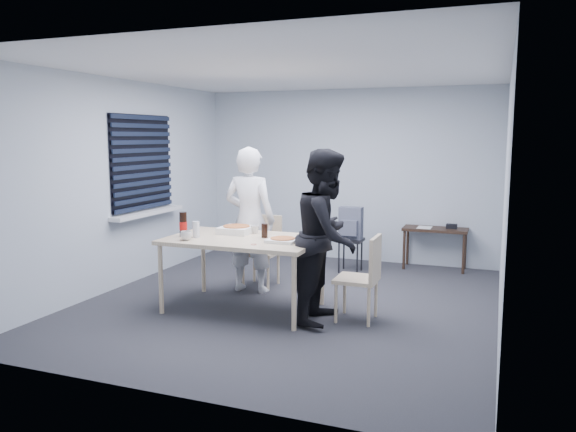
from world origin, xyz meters
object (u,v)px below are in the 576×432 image
at_px(side_table, 435,233).
at_px(chair_right, 365,272).
at_px(person_black, 327,236).
at_px(soda_bottle, 183,225).
at_px(backpack, 351,224).
at_px(mug_b, 255,229).
at_px(mug_a, 186,236).
at_px(dining_table, 243,243).
at_px(chair_far, 263,245).
at_px(stool, 350,246).
at_px(person_white, 250,220).

bearing_deg(side_table, chair_right, -99.05).
xyz_separation_m(person_black, soda_bottle, (-1.62, -0.12, 0.04)).
relative_size(side_table, backpack, 2.01).
bearing_deg(mug_b, person_black, -19.79).
distance_m(backpack, soda_bottle, 2.60).
bearing_deg(mug_b, backpack, 69.39).
height_order(chair_right, mug_a, mug_a).
distance_m(side_table, mug_b, 2.97).
relative_size(dining_table, person_black, 0.93).
relative_size(chair_far, backpack, 2.00).
bearing_deg(backpack, side_table, 19.76).
height_order(side_table, mug_a, mug_a).
bearing_deg(chair_right, soda_bottle, -173.44).
distance_m(chair_far, chair_right, 1.82).
bearing_deg(soda_bottle, chair_far, 69.61).
bearing_deg(stool, person_black, -82.07).
xyz_separation_m(dining_table, person_black, (0.96, -0.03, 0.15)).
xyz_separation_m(chair_far, backpack, (0.88, 1.03, 0.18)).
bearing_deg(chair_right, person_black, -163.36).
xyz_separation_m(person_black, stool, (-0.30, 2.13, -0.52)).
height_order(stool, backpack, backpack).
height_order(dining_table, person_black, person_black).
bearing_deg(stool, chair_far, -129.89).
height_order(chair_right, person_black, person_black).
height_order(dining_table, person_white, person_white).
bearing_deg(chair_far, chair_right, -31.97).
xyz_separation_m(chair_far, soda_bottle, (-0.44, -1.19, 0.42)).
bearing_deg(chair_right, stool, 108.44).
bearing_deg(person_white, chair_right, 158.70).
relative_size(backpack, soda_bottle, 1.64).
relative_size(chair_far, mug_b, 8.90).
xyz_separation_m(side_table, mug_b, (-1.75, -2.37, 0.33)).
xyz_separation_m(dining_table, side_table, (1.75, 2.68, -0.22)).
bearing_deg(side_table, chair_far, -140.09).
height_order(dining_table, side_table, dining_table).
height_order(person_black, mug_a, person_black).
bearing_deg(person_black, backpack, 7.98).
xyz_separation_m(chair_right, stool, (-0.67, 2.01, -0.15)).
xyz_separation_m(backpack, mug_b, (-0.66, -1.77, 0.15)).
xyz_separation_m(chair_right, person_black, (-0.38, -0.11, 0.37)).
height_order(chair_far, person_black, person_black).
relative_size(backpack, mug_a, 3.62).
height_order(stool, mug_a, mug_a).
xyz_separation_m(dining_table, mug_b, (0.00, 0.31, 0.11)).
xyz_separation_m(person_black, mug_b, (-0.96, 0.35, -0.04)).
bearing_deg(chair_far, side_table, 39.91).
distance_m(side_table, backpack, 1.26).
height_order(dining_table, chair_right, chair_right).
bearing_deg(chair_far, mug_a, -102.13).
bearing_deg(person_white, mug_b, 122.18).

